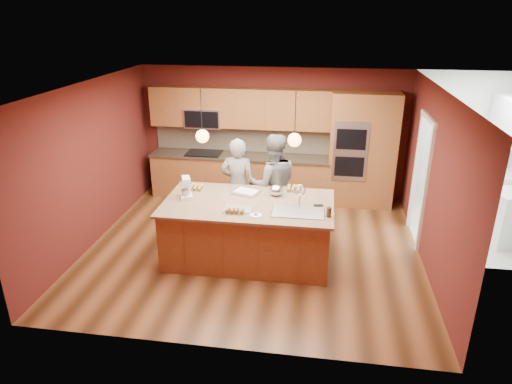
% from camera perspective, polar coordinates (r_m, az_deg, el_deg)
% --- Properties ---
extents(floor, '(5.50, 5.50, 0.00)m').
position_cam_1_polar(floor, '(7.81, -0.31, -6.94)').
color(floor, '#422611').
rests_on(floor, ground).
extents(ceiling, '(5.50, 5.50, 0.00)m').
position_cam_1_polar(ceiling, '(6.92, -0.35, 13.04)').
color(ceiling, silver).
rests_on(ceiling, ground).
extents(wall_back, '(5.50, 0.00, 5.50)m').
position_cam_1_polar(wall_back, '(9.62, 2.01, 7.36)').
color(wall_back, '#531A16').
rests_on(wall_back, ground).
extents(wall_front, '(5.50, 0.00, 5.50)m').
position_cam_1_polar(wall_front, '(5.01, -4.83, -7.05)').
color(wall_front, '#531A16').
rests_on(wall_front, ground).
extents(wall_left, '(0.00, 5.00, 5.00)m').
position_cam_1_polar(wall_left, '(8.13, -19.89, 3.27)').
color(wall_left, '#531A16').
rests_on(wall_left, ground).
extents(wall_right, '(0.00, 5.00, 5.00)m').
position_cam_1_polar(wall_right, '(7.37, 21.31, 1.20)').
color(wall_right, '#531A16').
rests_on(wall_right, ground).
extents(cabinet_run, '(3.74, 0.64, 2.30)m').
position_cam_1_polar(cabinet_run, '(9.58, -2.25, 5.02)').
color(cabinet_run, brown).
rests_on(cabinet_run, floor).
extents(oven_column, '(1.30, 0.62, 2.30)m').
position_cam_1_polar(oven_column, '(9.35, 13.11, 5.10)').
color(oven_column, brown).
rests_on(oven_column, floor).
extents(doorway_trim, '(0.08, 1.11, 2.20)m').
position_cam_1_polar(doorway_trim, '(8.20, 19.81, 1.21)').
color(doorway_trim, white).
rests_on(doorway_trim, wall_right).
extents(pendant_left, '(0.20, 0.20, 0.80)m').
position_cam_1_polar(pendant_left, '(6.91, -6.73, 6.97)').
color(pendant_left, black).
rests_on(pendant_left, ceiling).
extents(pendant_right, '(0.20, 0.20, 0.80)m').
position_cam_1_polar(pendant_right, '(6.68, 4.83, 6.54)').
color(pendant_right, black).
rests_on(pendant_right, ceiling).
extents(island, '(2.64, 1.48, 1.35)m').
position_cam_1_polar(island, '(7.29, -0.85, -4.73)').
color(island, brown).
rests_on(island, floor).
extents(person_left, '(0.63, 0.42, 1.71)m').
position_cam_1_polar(person_left, '(8.10, -2.29, 0.85)').
color(person_left, black).
rests_on(person_left, floor).
extents(person_right, '(1.02, 0.88, 1.81)m').
position_cam_1_polar(person_right, '(8.00, 2.16, 0.94)').
color(person_right, slate).
rests_on(person_right, floor).
extents(stand_mixer, '(0.25, 0.28, 0.34)m').
position_cam_1_polar(stand_mixer, '(7.31, -8.70, 0.39)').
color(stand_mixer, white).
rests_on(stand_mixer, island).
extents(sheet_cake, '(0.48, 0.42, 0.05)m').
position_cam_1_polar(sheet_cake, '(7.42, -1.24, -0.02)').
color(sheet_cake, silver).
rests_on(sheet_cake, island).
extents(cooling_rack, '(0.42, 0.31, 0.02)m').
position_cam_1_polar(cooling_rack, '(6.85, -2.28, -2.10)').
color(cooling_rack, '#B8B9BF').
rests_on(cooling_rack, island).
extents(mixing_bowl, '(0.22, 0.22, 0.19)m').
position_cam_1_polar(mixing_bowl, '(7.33, 2.54, 0.22)').
color(mixing_bowl, silver).
rests_on(mixing_bowl, island).
extents(plate, '(0.18, 0.18, 0.01)m').
position_cam_1_polar(plate, '(6.64, -0.02, -2.92)').
color(plate, white).
rests_on(plate, island).
extents(tumbler, '(0.07, 0.07, 0.15)m').
position_cam_1_polar(tumbler, '(6.66, 9.09, -2.50)').
color(tumbler, '#37260C').
rests_on(tumbler, island).
extents(phone, '(0.16, 0.10, 0.01)m').
position_cam_1_polar(phone, '(7.03, 7.80, -1.67)').
color(phone, black).
rests_on(phone, island).
extents(cupcakes_left, '(0.23, 0.23, 0.07)m').
position_cam_1_polar(cupcakes_left, '(7.66, -7.53, 0.59)').
color(cupcakes_left, gold).
rests_on(cupcakes_left, island).
extents(cupcakes_rack, '(0.28, 0.14, 0.06)m').
position_cam_1_polar(cupcakes_rack, '(6.70, -2.67, -2.28)').
color(cupcakes_rack, gold).
rests_on(cupcakes_rack, island).
extents(cupcakes_right, '(0.24, 0.24, 0.07)m').
position_cam_1_polar(cupcakes_right, '(7.57, 4.76, 0.45)').
color(cupcakes_right, gold).
rests_on(cupcakes_right, island).
extents(washer, '(0.74, 0.75, 0.94)m').
position_cam_1_polar(washer, '(8.86, 28.76, -2.80)').
color(washer, white).
rests_on(washer, floor).
extents(dryer, '(0.67, 0.69, 1.03)m').
position_cam_1_polar(dryer, '(9.45, 27.51, -0.82)').
color(dryer, white).
rests_on(dryer, floor).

